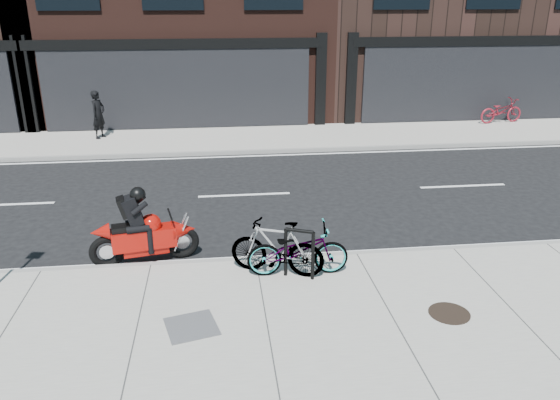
{
  "coord_description": "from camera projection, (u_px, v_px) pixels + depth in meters",
  "views": [
    {
      "loc": [
        -0.66,
        -11.44,
        4.93
      ],
      "look_at": [
        0.61,
        -0.85,
        0.9
      ],
      "focal_mm": 35.0,
      "sensor_mm": 36.0,
      "label": 1
    }
  ],
  "objects": [
    {
      "name": "sidewalk_near",
      "position": [
        272.0,
        358.0,
        7.78
      ],
      "size": [
        60.0,
        6.0,
        0.13
      ],
      "primitive_type": "cube",
      "color": "gray",
      "rests_on": "ground"
    },
    {
      "name": "utility_grate",
      "position": [
        192.0,
        326.0,
        8.4
      ],
      "size": [
        0.91,
        0.91,
        0.02
      ],
      "primitive_type": "cube",
      "rotation": [
        0.0,
        0.0,
        0.25
      ],
      "color": "#464648",
      "rests_on": "sidewalk_near"
    },
    {
      "name": "bicycle_front",
      "position": [
        298.0,
        250.0,
        9.83
      ],
      "size": [
        1.86,
        0.7,
        0.97
      ],
      "primitive_type": "imported",
      "rotation": [
        0.0,
        0.0,
        1.54
      ],
      "color": "gray",
      "rests_on": "sidewalk_near"
    },
    {
      "name": "bike_rack",
      "position": [
        299.0,
        249.0,
        9.69
      ],
      "size": [
        0.53,
        0.26,
        0.95
      ],
      "rotation": [
        0.0,
        0.0,
        -0.41
      ],
      "color": "black",
      "rests_on": "sidewalk_near"
    },
    {
      "name": "ground",
      "position": [
        249.0,
        225.0,
        12.44
      ],
      "size": [
        120.0,
        120.0,
        0.0
      ],
      "primitive_type": "plane",
      "color": "black",
      "rests_on": "ground"
    },
    {
      "name": "manhole_cover",
      "position": [
        449.0,
        313.0,
        8.75
      ],
      "size": [
        0.79,
        0.79,
        0.02
      ],
      "primitive_type": "cylinder",
      "rotation": [
        0.0,
        0.0,
        -0.23
      ],
      "color": "black",
      "rests_on": "sidewalk_near"
    },
    {
      "name": "sidewalk_far",
      "position": [
        235.0,
        139.0,
        19.62
      ],
      "size": [
        60.0,
        3.5,
        0.13
      ],
      "primitive_type": "cube",
      "color": "gray",
      "rests_on": "ground"
    },
    {
      "name": "bicycle_far",
      "position": [
        501.0,
        111.0,
        21.63
      ],
      "size": [
        1.9,
        0.91,
        0.96
      ],
      "primitive_type": "imported",
      "rotation": [
        0.0,
        0.0,
        1.73
      ],
      "color": "maroon",
      "rests_on": "sidewalk_far"
    },
    {
      "name": "bicycle_rear",
      "position": [
        277.0,
        247.0,
        9.84
      ],
      "size": [
        1.8,
        1.1,
        1.05
      ],
      "primitive_type": "imported",
      "rotation": [
        0.0,
        0.0,
        4.33
      ],
      "color": "gray",
      "rests_on": "sidewalk_near"
    },
    {
      "name": "pedestrian",
      "position": [
        98.0,
        115.0,
        19.2
      ],
      "size": [
        0.63,
        0.73,
        1.68
      ],
      "primitive_type": "imported",
      "rotation": [
        0.0,
        0.0,
        1.11
      ],
      "color": "black",
      "rests_on": "sidewalk_far"
    },
    {
      "name": "motorcycle",
      "position": [
        149.0,
        232.0,
        10.53
      ],
      "size": [
        2.09,
        0.72,
        1.57
      ],
      "rotation": [
        0.0,
        0.0,
        0.19
      ],
      "color": "black",
      "rests_on": "ground"
    }
  ]
}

